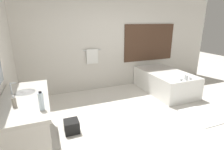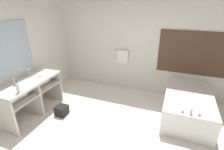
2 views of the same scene
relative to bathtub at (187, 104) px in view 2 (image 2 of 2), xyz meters
The scene contains 9 objects.
ground_plane 2.05m from the bathtub, 139.25° to the right, with size 16.00×16.00×0.00m, color silver.
wall_back_with_blinds 2.02m from the bathtub, 148.55° to the left, with size 7.40×0.13×2.70m.
wall_left_with_mirror 4.12m from the bathtub, 160.68° to the right, with size 0.08×7.40×2.70m.
vanity_counter 3.60m from the bathtub, 161.16° to the right, with size 0.66×1.50×0.85m.
sink_faucet 3.75m from the bathtub, 165.10° to the right, with size 0.09×0.04×0.18m.
bathtub is the anchor object (origin of this frame).
water_bottle_1 3.62m from the bathtub, 152.50° to the right, with size 0.06×0.06×0.24m.
soap_dispenser 3.82m from the bathtub, 157.57° to the right, with size 0.05×0.05×0.16m.
waste_bin 2.92m from the bathtub, 160.25° to the right, with size 0.25×0.25×0.22m.
Camera 2 is at (1.12, -2.45, 2.53)m, focal length 28.00 mm.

